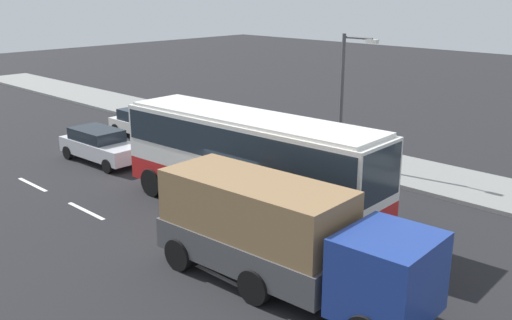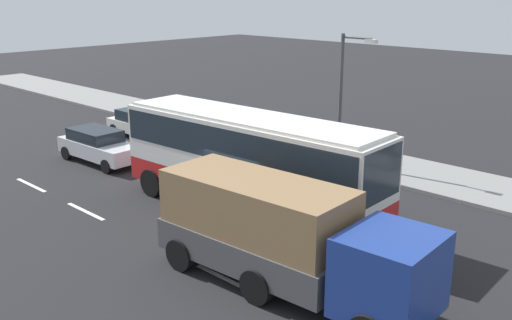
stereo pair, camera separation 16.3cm
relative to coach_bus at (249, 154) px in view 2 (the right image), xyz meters
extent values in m
plane|color=black|center=(0.31, -1.17, -2.24)|extent=(120.00, 120.00, 0.00)
cube|color=gray|center=(0.31, 8.18, -2.16)|extent=(80.00, 4.00, 0.15)
cube|color=white|center=(-8.72, -4.07, -2.23)|extent=(2.40, 0.16, 0.01)
cube|color=white|center=(-4.44, -4.07, -2.23)|extent=(2.40, 0.16, 0.01)
cube|color=white|center=(3.03, -4.07, -2.23)|extent=(2.40, 0.16, 0.01)
cube|color=red|center=(0.00, 0.00, -1.24)|extent=(10.63, 2.94, 0.88)
cube|color=white|center=(0.00, 0.00, 0.23)|extent=(10.63, 2.94, 2.06)
cube|color=#1E2833|center=(0.00, 0.00, 0.55)|extent=(10.42, 2.96, 1.14)
cube|color=#1E2833|center=(5.21, 0.25, 0.33)|extent=(0.23, 2.24, 1.65)
cube|color=white|center=(0.00, 0.00, 1.32)|extent=(10.20, 2.78, 0.12)
cylinder|color=black|center=(3.60, 1.34, -1.69)|extent=(1.11, 0.35, 1.10)
cylinder|color=black|center=(3.71, -0.99, -1.69)|extent=(1.11, 0.35, 1.10)
cylinder|color=black|center=(-2.91, 1.03, -1.69)|extent=(1.11, 0.35, 1.10)
cylinder|color=black|center=(-2.80, -1.30, -1.69)|extent=(1.11, 0.35, 1.10)
cylinder|color=black|center=(-4.11, 0.97, -1.69)|extent=(1.11, 0.35, 1.10)
cylinder|color=black|center=(-4.00, -1.36, -1.69)|extent=(1.11, 0.35, 1.10)
cube|color=navy|center=(7.62, -3.14, -0.77)|extent=(2.19, 2.42, 1.98)
cube|color=#4C4C4F|center=(3.54, -3.37, -1.31)|extent=(5.82, 2.62, 0.90)
cube|color=olive|center=(3.54, -3.37, -0.10)|extent=(5.59, 2.51, 1.52)
cylinder|color=black|center=(7.70, -2.03, -1.76)|extent=(0.97, 0.33, 0.96)
cylinder|color=black|center=(4.42, -2.22, -1.76)|extent=(0.97, 0.33, 0.96)
cylinder|color=black|center=(4.54, -4.42, -1.76)|extent=(0.97, 0.33, 0.96)
cylinder|color=black|center=(1.53, -2.38, -1.76)|extent=(0.97, 0.33, 0.96)
cylinder|color=black|center=(1.66, -4.58, -1.76)|extent=(0.97, 0.33, 0.96)
cube|color=white|center=(-12.04, 3.93, -1.62)|extent=(4.16, 1.77, 0.59)
cube|color=#1E2833|center=(-12.23, 3.93, -1.04)|extent=(2.29, 1.61, 0.58)
cylinder|color=black|center=(-10.62, 4.77, -1.92)|extent=(0.64, 0.20, 0.64)
cylinder|color=black|center=(-10.61, 3.10, -1.92)|extent=(0.64, 0.20, 0.64)
cylinder|color=black|center=(-13.48, 4.75, -1.92)|extent=(0.64, 0.20, 0.64)
cylinder|color=black|center=(-13.47, 3.09, -1.92)|extent=(0.64, 0.20, 0.64)
cube|color=silver|center=(-9.47, -0.25, -1.57)|extent=(4.63, 1.88, 0.70)
cube|color=black|center=(-9.80, -0.27, -0.95)|extent=(2.57, 1.67, 0.53)
cylinder|color=black|center=(-7.86, 0.62, -1.92)|extent=(0.65, 0.22, 0.64)
cylinder|color=black|center=(-7.80, -1.01, -1.92)|extent=(0.65, 0.22, 0.64)
cylinder|color=black|center=(-11.13, 0.50, -1.92)|extent=(0.65, 0.22, 0.64)
cylinder|color=black|center=(-11.07, -1.13, -1.92)|extent=(0.65, 0.22, 0.64)
cylinder|color=#38334C|center=(-5.42, 6.64, -1.65)|extent=(0.14, 0.14, 0.87)
cylinder|color=#38334C|center=(-5.34, 6.78, -1.65)|extent=(0.14, 0.14, 0.87)
cylinder|color=gold|center=(-5.38, 6.71, -0.89)|extent=(0.32, 0.32, 0.65)
sphere|color=tan|center=(-5.38, 6.71, -0.45)|extent=(0.24, 0.24, 0.24)
cylinder|color=#47474C|center=(-1.08, 6.95, 0.83)|extent=(0.16, 0.16, 5.83)
cylinder|color=#47474C|center=(-0.37, 6.95, 3.60)|extent=(1.43, 0.10, 0.10)
cube|color=silver|center=(0.34, 6.95, 3.50)|extent=(0.50, 0.24, 0.16)
camera|label=1|loc=(13.87, -14.01, 5.65)|focal=40.69mm
camera|label=2|loc=(13.76, -14.12, 5.65)|focal=40.69mm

